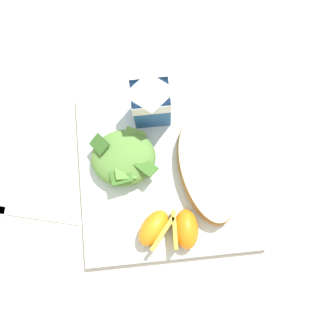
% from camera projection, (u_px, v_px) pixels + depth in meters
% --- Properties ---
extents(ground, '(3.00, 3.00, 0.00)m').
position_uv_depth(ground, '(168.00, 171.00, 0.63)').
color(ground, beige).
extents(white_plate, '(0.28, 0.28, 0.02)m').
position_uv_depth(white_plate, '(168.00, 170.00, 0.62)').
color(white_plate, silver).
rests_on(white_plate, ground).
extents(cheesy_pizza_bread, '(0.11, 0.18, 0.04)m').
position_uv_depth(cheesy_pizza_bread, '(206.00, 172.00, 0.59)').
color(cheesy_pizza_bread, '#B77F42').
rests_on(cheesy_pizza_bread, white_plate).
extents(green_salad_pile, '(0.10, 0.09, 0.05)m').
position_uv_depth(green_salad_pile, '(124.00, 158.00, 0.60)').
color(green_salad_pile, '#5B8E3D').
rests_on(green_salad_pile, white_plate).
extents(milk_carton, '(0.06, 0.05, 0.11)m').
position_uv_depth(milk_carton, '(151.00, 101.00, 0.57)').
color(milk_carton, '#23569E').
rests_on(milk_carton, white_plate).
extents(orange_wedge_front, '(0.07, 0.07, 0.04)m').
position_uv_depth(orange_wedge_front, '(155.00, 229.00, 0.58)').
color(orange_wedge_front, orange).
rests_on(orange_wedge_front, white_plate).
extents(orange_wedge_middle, '(0.04, 0.06, 0.04)m').
position_uv_depth(orange_wedge_middle, '(185.00, 229.00, 0.58)').
color(orange_wedge_middle, orange).
rests_on(orange_wedge_middle, white_plate).
extents(metal_fork, '(0.19, 0.06, 0.01)m').
position_uv_depth(metal_fork, '(30.00, 214.00, 0.61)').
color(metal_fork, silver).
rests_on(metal_fork, ground).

